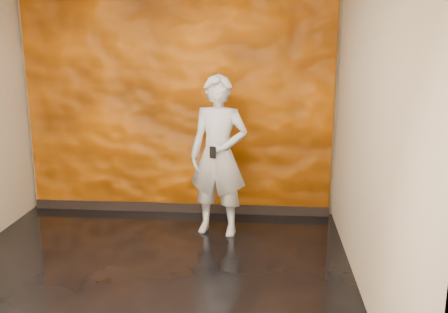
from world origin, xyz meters
The scene contains 5 objects.
room centered at (0.00, 0.00, 1.40)m, with size 4.02×4.02×2.81m.
feature_wall centered at (0.00, 1.96, 1.38)m, with size 3.90×0.06×2.75m, color #D15E00.
baseboard centered at (0.00, 1.92, 0.06)m, with size 3.90×0.04×0.12m, color black.
man centered at (0.58, 1.27, 0.93)m, with size 0.68×0.44×1.85m, color #959BA3.
phone centered at (0.54, 1.03, 1.03)m, with size 0.07×0.01×0.13m, color black.
Camera 1 is at (1.12, -4.26, 2.26)m, focal length 40.00 mm.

